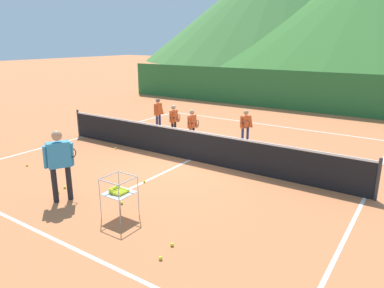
{
  "coord_description": "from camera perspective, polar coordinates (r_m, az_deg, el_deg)",
  "views": [
    {
      "loc": [
        6.02,
        -8.85,
        3.64
      ],
      "look_at": [
        0.71,
        -0.95,
        0.87
      ],
      "focal_mm": 33.5,
      "sensor_mm": 36.0,
      "label": 1
    }
  ],
  "objects": [
    {
      "name": "tennis_ball_0",
      "position": [
        11.83,
        -24.77,
        -3.09
      ],
      "size": [
        0.07,
        0.07,
        0.07
      ],
      "primitive_type": "sphere",
      "color": "yellow",
      "rests_on": "ground"
    },
    {
      "name": "tennis_ball_3",
      "position": [
        9.5,
        -20.55,
        -7.2
      ],
      "size": [
        0.07,
        0.07,
        0.07
      ],
      "primitive_type": "sphere",
      "color": "yellow",
      "rests_on": "ground"
    },
    {
      "name": "tennis_ball_4",
      "position": [
        9.75,
        -19.6,
        -6.5
      ],
      "size": [
        0.07,
        0.07,
        0.07
      ],
      "primitive_type": "sphere",
      "color": "yellow",
      "rests_on": "ground"
    },
    {
      "name": "student_1",
      "position": [
        13.75,
        -2.9,
        4.12
      ],
      "size": [
        0.49,
        0.57,
        1.27
      ],
      "color": "black",
      "rests_on": "ground"
    },
    {
      "name": "line_service_center",
      "position": [
        11.31,
        -0.28,
        -2.55
      ],
      "size": [
        0.08,
        5.87,
        0.01
      ],
      "primitive_type": "cube",
      "color": "white",
      "rests_on": "ground"
    },
    {
      "name": "student_0",
      "position": [
        14.98,
        -5.41,
        5.23
      ],
      "size": [
        0.29,
        0.55,
        1.34
      ],
      "color": "navy",
      "rests_on": "ground"
    },
    {
      "name": "tennis_ball_2",
      "position": [
        8.51,
        -11.13,
        -9.19
      ],
      "size": [
        0.07,
        0.07,
        0.07
      ],
      "primitive_type": "sphere",
      "color": "yellow",
      "rests_on": "ground"
    },
    {
      "name": "hill_0",
      "position": [
        66.12,
        26.69,
        18.19
      ],
      "size": [
        54.14,
        54.14,
        15.57
      ],
      "primitive_type": "cone",
      "color": "#38702D",
      "rests_on": "ground"
    },
    {
      "name": "tennis_ball_7",
      "position": [
        9.63,
        -7.62,
        -5.93
      ],
      "size": [
        0.07,
        0.07,
        0.07
      ],
      "primitive_type": "sphere",
      "color": "yellow",
      "rests_on": "ground"
    },
    {
      "name": "ground_plane",
      "position": [
        11.31,
        -0.28,
        -2.57
      ],
      "size": [
        120.0,
        120.0,
        0.0
      ],
      "primitive_type": "plane",
      "color": "#C67042"
    },
    {
      "name": "student_2",
      "position": [
        12.82,
        0.04,
        3.26
      ],
      "size": [
        0.47,
        0.58,
        1.27
      ],
      "color": "black",
      "rests_on": "ground"
    },
    {
      "name": "ball_cart",
      "position": [
        7.74,
        -11.64,
        -7.4
      ],
      "size": [
        0.58,
        0.58,
        0.9
      ],
      "color": "#B7B7BC",
      "rests_on": "ground"
    },
    {
      "name": "tennis_ball_5",
      "position": [
        12.7,
        -12.07,
        -0.65
      ],
      "size": [
        0.07,
        0.07,
        0.07
      ],
      "primitive_type": "sphere",
      "color": "yellow",
      "rests_on": "ground"
    },
    {
      "name": "line_sideline_east",
      "position": [
        9.62,
        25.8,
        -7.72
      ],
      "size": [
        0.08,
        11.28,
        0.01
      ],
      "primitive_type": "cube",
      "color": "white",
      "rests_on": "ground"
    },
    {
      "name": "tennis_ball_6",
      "position": [
        6.49,
        -5.04,
        -17.64
      ],
      "size": [
        0.07,
        0.07,
        0.07
      ],
      "primitive_type": "sphere",
      "color": "yellow",
      "rests_on": "ground"
    },
    {
      "name": "hill_1",
      "position": [
        72.63,
        14.11,
        20.7
      ],
      "size": [
        50.51,
        50.51,
        19.77
      ],
      "primitive_type": "cone",
      "color": "#427A38",
      "rests_on": "ground"
    },
    {
      "name": "line_baseline_far",
      "position": [
        16.4,
        11.52,
        3.07
      ],
      "size": [
        10.13,
        0.08,
        0.01
      ],
      "primitive_type": "cube",
      "color": "white",
      "rests_on": "ground"
    },
    {
      "name": "tennis_net",
      "position": [
        11.16,
        -0.28,
        -0.14
      ],
      "size": [
        10.65,
        0.08,
        1.05
      ],
      "color": "#333338",
      "rests_on": "ground"
    },
    {
      "name": "line_baseline_near",
      "position": [
        7.87,
        -23.18,
        -12.75
      ],
      "size": [
        10.13,
        0.08,
        0.01
      ],
      "primitive_type": "cube",
      "color": "white",
      "rests_on": "ground"
    },
    {
      "name": "student_3",
      "position": [
        13.01,
        8.53,
        3.19
      ],
      "size": [
        0.41,
        0.69,
        1.24
      ],
      "color": "navy",
      "rests_on": "ground"
    },
    {
      "name": "instructor",
      "position": [
        8.73,
        -20.35,
        -2.3
      ],
      "size": [
        0.54,
        0.84,
        1.7
      ],
      "color": "black",
      "rests_on": "ground"
    },
    {
      "name": "line_sideline_west",
      "position": [
        14.64,
        -16.9,
        1.12
      ],
      "size": [
        0.08,
        11.28,
        0.01
      ],
      "primitive_type": "cube",
      "color": "white",
      "rests_on": "ground"
    },
    {
      "name": "windscreen_fence",
      "position": [
        19.94,
        16.22,
        8.12
      ],
      "size": [
        22.28,
        0.08,
        2.1
      ],
      "primitive_type": "cube",
      "color": "#286B33",
      "rests_on": "ground"
    },
    {
      "name": "tennis_ball_1",
      "position": [
        6.83,
        -3.2,
        -15.69
      ],
      "size": [
        0.07,
        0.07,
        0.07
      ],
      "primitive_type": "sphere",
      "color": "yellow",
      "rests_on": "ground"
    }
  ]
}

